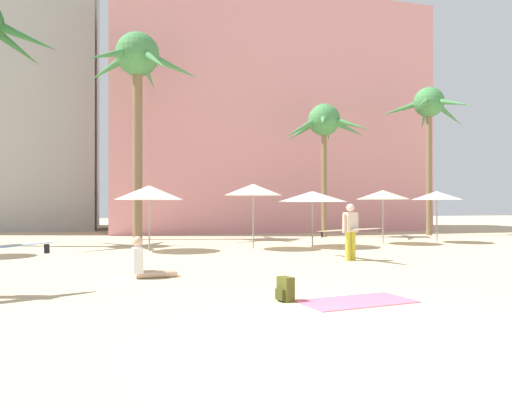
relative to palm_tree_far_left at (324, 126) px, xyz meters
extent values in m
plane|color=#C6B28C|center=(-7.65, -18.01, -5.89)|extent=(120.00, 120.00, 0.00)
cube|color=pink|center=(-0.69, 8.80, 1.56)|extent=(20.60, 9.98, 14.90)
cylinder|color=brown|center=(-0.02, 0.00, -2.79)|extent=(0.28, 0.28, 6.20)
sphere|color=#428447|center=(-0.02, 0.00, 0.32)|extent=(1.69, 1.69, 1.69)
cone|color=#428447|center=(1.47, 0.19, -0.04)|extent=(2.29, 0.65, 1.07)
cone|color=#428447|center=(0.75, 1.28, -0.06)|extent=(1.48, 2.12, 1.09)
cone|color=#428447|center=(-0.74, 1.28, -0.11)|extent=(1.43, 2.12, 1.19)
cone|color=#428447|center=(-1.40, -0.25, -0.23)|extent=(2.19, 0.75, 1.41)
cone|color=#428447|center=(-0.69, -1.35, 0.01)|extent=(1.34, 2.20, 0.97)
cone|color=#428447|center=(0.87, -1.19, -0.06)|extent=(1.64, 2.03, 1.10)
cone|color=#2D6B33|center=(-14.29, -1.41, 2.82)|extent=(2.79, 0.64, 1.42)
cone|color=#2D6B33|center=(-14.90, 0.07, 2.82)|extent=(2.17, 2.38, 1.41)
cylinder|color=brown|center=(-9.59, 0.84, -1.35)|extent=(0.46, 0.46, 9.08)
sphere|color=#428447|center=(-9.59, 0.84, 3.19)|extent=(2.12, 2.12, 2.12)
cone|color=#428447|center=(-7.82, 1.15, 2.79)|extent=(2.73, 0.91, 1.25)
cone|color=#428447|center=(-8.98, 2.51, 2.71)|extent=(1.36, 2.65, 1.41)
cone|color=#428447|center=(-10.95, 1.97, 2.69)|extent=(2.33, 2.05, 1.44)
cone|color=#428447|center=(-10.88, -0.36, 2.69)|extent=(2.25, 2.15, 1.44)
cone|color=#428447|center=(-8.92, -0.70, 2.53)|extent=(1.44, 2.52, 1.73)
cylinder|color=brown|center=(6.20, -0.37, -2.16)|extent=(0.31, 0.31, 7.45)
sphere|color=#428447|center=(6.20, -0.37, 1.56)|extent=(1.67, 1.67, 1.67)
cone|color=#428447|center=(7.64, -0.19, 0.99)|extent=(2.28, 0.63, 1.47)
cone|color=#428447|center=(6.83, 0.93, 0.96)|extent=(1.30, 2.16, 1.52)
cone|color=#428447|center=(4.91, 0.51, 1.25)|extent=(2.18, 1.64, 0.98)
cone|color=#428447|center=(5.05, -1.40, 1.20)|extent=(2.00, 1.86, 1.08)
cone|color=#428447|center=(6.58, -1.87, 1.23)|extent=(0.94, 2.39, 1.01)
cylinder|color=gray|center=(-3.06, -5.52, -4.77)|extent=(0.06, 0.06, 2.23)
cone|color=white|center=(-3.06, -5.52, -3.87)|extent=(2.80, 2.80, 0.43)
cylinder|color=gray|center=(-9.46, -5.53, -4.69)|extent=(0.06, 0.06, 2.39)
cone|color=white|center=(-9.46, -5.53, -3.76)|extent=(2.47, 2.47, 0.52)
cylinder|color=gray|center=(0.48, -4.97, -4.72)|extent=(0.06, 0.06, 2.32)
cone|color=beige|center=(0.48, -4.97, -3.76)|extent=(2.30, 2.30, 0.40)
cylinder|color=gray|center=(-5.61, -5.78, -4.64)|extent=(0.06, 0.06, 2.48)
cone|color=beige|center=(-5.61, -5.78, -3.62)|extent=(2.22, 2.22, 0.44)
cylinder|color=gray|center=(3.20, -5.00, -4.74)|extent=(0.06, 0.06, 2.30)
cone|color=white|center=(3.20, -5.00, -3.78)|extent=(2.20, 2.20, 0.38)
cube|color=#EF6684|center=(-6.69, -15.91, -5.88)|extent=(2.06, 1.21, 0.01)
cube|color=#4C4E1B|center=(-7.85, -15.51, -5.68)|extent=(0.26, 0.34, 0.42)
cube|color=#3C3E16|center=(-7.96, -15.55, -5.76)|extent=(0.12, 0.22, 0.18)
cylinder|color=gold|center=(-3.77, -10.26, -5.46)|extent=(0.20, 0.20, 0.86)
cylinder|color=gold|center=(-3.96, -10.31, -5.46)|extent=(0.20, 0.20, 0.86)
cube|color=beige|center=(-3.86, -10.29, -4.73)|extent=(0.44, 0.31, 0.59)
sphere|color=beige|center=(-3.86, -10.29, -4.30)|extent=(0.29, 0.29, 0.24)
cylinder|color=beige|center=(-3.62, -10.22, -4.77)|extent=(0.12, 0.12, 0.56)
cylinder|color=beige|center=(-4.11, -10.35, -4.77)|extent=(0.12, 0.12, 0.56)
ellipsoid|color=#B2B2B7|center=(-3.86, -9.99, -4.99)|extent=(0.88, 3.17, 0.29)
ellipsoid|color=gold|center=(-3.86, -9.99, -4.99)|extent=(0.90, 3.18, 0.27)
cube|color=black|center=(-4.10, -8.75, -5.20)|extent=(0.04, 0.11, 0.19)
cube|color=black|center=(-11.91, -13.49, -5.05)|extent=(0.11, 0.06, 0.18)
cylinder|color=#D1A889|center=(-9.75, -11.97, -5.81)|extent=(0.89, 0.22, 0.16)
cylinder|color=#D1A889|center=(-9.73, -12.17, -5.81)|extent=(0.89, 0.22, 0.16)
cube|color=white|center=(-10.18, -12.10, -5.48)|extent=(0.25, 0.41, 0.58)
sphere|color=#D1A889|center=(-10.18, -12.10, -5.05)|extent=(0.26, 0.26, 0.24)
camera|label=1|loc=(-10.69, -23.32, -4.23)|focal=33.68mm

